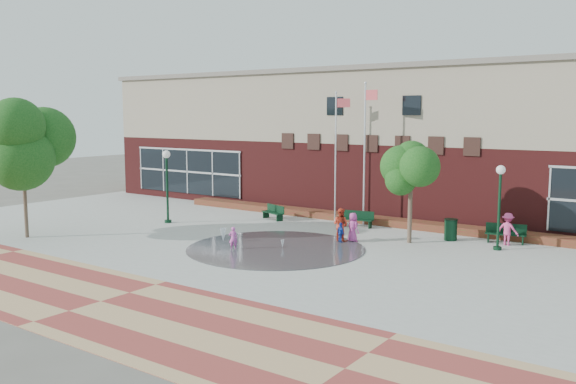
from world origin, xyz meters
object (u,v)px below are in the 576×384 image
Objects in this scene: bench_left at (273,215)px; trash_can at (451,230)px; flagpole_right at (365,146)px; tree_big_left at (22,142)px; child_splash at (233,238)px; flagpole_left at (336,150)px.

bench_left is 10.91m from trash_can.
flagpole_right is 18.10m from tree_big_left.
trash_can reaches higher than child_splash.
trash_can is 1.00× the size of child_splash.
bench_left is (-5.34, -1.52, -4.24)m from flagpole_right.
flagpole_right is 6.99m from bench_left.
trash_can is at bearing -30.42° from flagpole_left.
flagpole_left is 4.19× the size of bench_left.
child_splash is at bearing -46.98° from bench_left.
flagpole_right is 7.34× the size of trash_can.
flagpole_left is 2.01m from flagpole_right.
tree_big_left reaches higher than child_splash.
flagpole_left is at bearing 169.25° from trash_can.
tree_big_left is at bearing -102.31° from bench_left.
flagpole_right is 7.38× the size of child_splash.
bench_left is 1.66× the size of child_splash.
flagpole_right is at bearing 35.15° from bench_left.
flagpole_left is 6.93× the size of child_splash.
bench_left is at bearing -178.63° from trash_can.
flagpole_left is 16.94m from tree_big_left.
bench_left is 1.65× the size of trash_can.
child_splash is (-0.01, -9.32, -3.69)m from flagpole_left.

